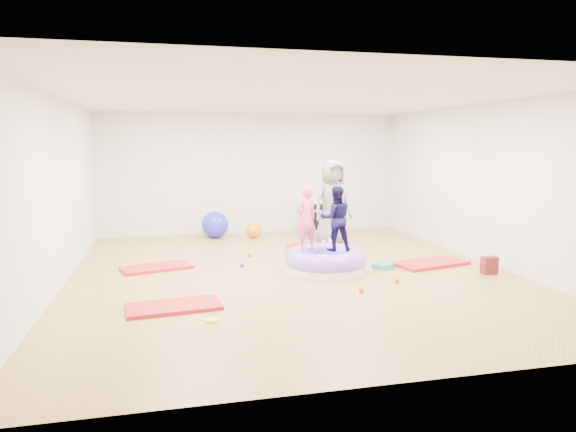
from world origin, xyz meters
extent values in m
cube|color=#A77A4B|center=(0.00, 0.00, 0.00)|extent=(7.00, 8.00, 0.01)
cube|color=beige|center=(0.00, 0.00, 2.80)|extent=(7.00, 8.00, 0.01)
cube|color=silver|center=(0.00, 4.00, 1.40)|extent=(7.00, 0.01, 2.80)
cube|color=silver|center=(0.00, -4.00, 1.40)|extent=(7.00, 0.01, 2.80)
cube|color=silver|center=(-3.50, 0.00, 1.40)|extent=(0.01, 8.00, 2.80)
cube|color=silver|center=(3.50, 0.00, 1.40)|extent=(0.01, 8.00, 2.80)
cube|color=#BA1407|center=(-1.90, -1.42, 0.02)|extent=(1.24, 0.73, 0.05)
cube|color=#BA1407|center=(-2.16, 0.79, 0.02)|extent=(1.25, 0.86, 0.05)
cube|color=#BA1407|center=(0.56, 1.59, 0.03)|extent=(0.87, 1.32, 0.05)
cube|color=#BA1407|center=(2.48, 0.02, 0.03)|extent=(1.39, 0.92, 0.05)
cube|color=#BA1407|center=(1.38, 1.88, 0.02)|extent=(0.88, 1.31, 0.05)
cylinder|color=silver|center=(0.56, -0.02, 0.07)|extent=(1.30, 1.30, 0.15)
torus|color=#7558D8|center=(0.56, -0.02, 0.21)|extent=(1.34, 1.34, 0.36)
ellipsoid|color=#7558D8|center=(0.56, -0.02, 0.13)|extent=(0.71, 0.71, 0.32)
imported|color=#E9507A|center=(0.26, 0.11, 0.93)|extent=(0.46, 0.37, 1.08)
imported|color=black|center=(0.74, 0.02, 0.92)|extent=(0.55, 0.45, 1.07)
imported|color=slate|center=(1.26, 1.81, 0.91)|extent=(0.96, 0.76, 1.73)
ellipsoid|color=#AEBEDA|center=(1.18, 1.73, 0.15)|extent=(0.37, 0.24, 0.21)
sphere|color=beige|center=(1.18, 1.56, 0.18)|extent=(0.17, 0.17, 0.17)
sphere|color=#2E853C|center=(-0.49, 1.37, 0.04)|extent=(0.08, 0.08, 0.08)
sphere|color=#C33B16|center=(1.41, -0.95, 0.04)|extent=(0.08, 0.08, 0.08)
sphere|color=#2E853C|center=(0.97, 1.54, 0.04)|extent=(0.08, 0.08, 0.08)
sphere|color=#C33B16|center=(0.70, -1.30, 0.04)|extent=(0.08, 0.08, 0.08)
sphere|color=yellow|center=(0.03, 0.22, 0.04)|extent=(0.08, 0.08, 0.08)
sphere|color=yellow|center=(1.33, 1.18, 0.04)|extent=(0.08, 0.08, 0.08)
sphere|color=#2424CD|center=(-0.74, 0.59, 0.04)|extent=(0.08, 0.08, 0.08)
sphere|color=#2E853C|center=(0.05, -0.10, 0.04)|extent=(0.08, 0.08, 0.08)
sphere|color=#2424CD|center=(-0.94, 3.47, 0.30)|extent=(0.60, 0.60, 0.60)
sphere|color=orange|center=(-0.10, 3.28, 0.18)|extent=(0.36, 0.36, 0.36)
cylinder|color=silver|center=(1.00, 3.16, 0.30)|extent=(0.21, 0.22, 0.56)
cylinder|color=silver|center=(1.00, 3.64, 0.30)|extent=(0.21, 0.22, 0.56)
cylinder|color=silver|center=(1.52, 3.16, 0.30)|extent=(0.21, 0.22, 0.56)
cylinder|color=silver|center=(1.52, 3.64, 0.30)|extent=(0.21, 0.22, 0.56)
cylinder|color=silver|center=(1.26, 3.40, 0.55)|extent=(0.55, 0.03, 0.03)
sphere|color=#C33B16|center=(0.99, 3.40, 0.55)|extent=(0.07, 0.07, 0.07)
sphere|color=#2424CD|center=(1.54, 3.40, 0.55)|extent=(0.07, 0.07, 0.07)
cube|color=silver|center=(1.49, 3.80, 0.37)|extent=(0.74, 0.36, 0.74)
cube|color=black|center=(1.49, 3.63, 0.37)|extent=(0.63, 0.02, 0.63)
cube|color=silver|center=(1.49, 3.75, 0.37)|extent=(0.02, 0.25, 0.65)
cube|color=silver|center=(1.49, 3.75, 0.37)|extent=(0.65, 0.25, 0.02)
cylinder|color=teal|center=(1.58, -0.01, 0.04)|extent=(0.37, 0.37, 0.08)
cube|color=#A42529|center=(3.10, -0.77, 0.14)|extent=(0.25, 0.15, 0.28)
cylinder|color=yellow|center=(-1.46, -2.01, 0.01)|extent=(0.18, 0.18, 0.03)
camera|label=1|loc=(-1.90, -7.93, 2.09)|focal=32.00mm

